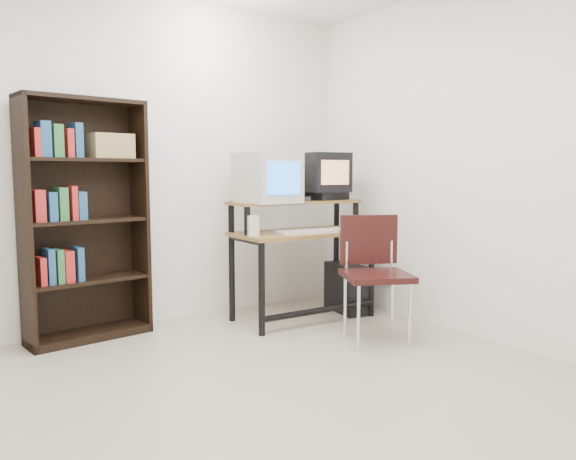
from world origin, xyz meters
TOP-DOWN VIEW (x-y plane):
  - floor at (0.00, 0.00)m, footprint 4.00×4.00m
  - back_wall at (0.00, 2.00)m, footprint 4.00×0.01m
  - right_wall at (2.00, 0.00)m, footprint 0.01×4.00m
  - computer_desk at (1.25, 1.41)m, footprint 1.17×0.63m
  - crt_monitor at (0.99, 1.51)m, footprint 0.46×0.47m
  - vcr at (1.56, 1.49)m, footprint 0.40×0.32m
  - crt_tv at (1.54, 1.47)m, footprint 0.40×0.39m
  - cd_spindle at (1.28, 1.41)m, footprint 0.15×0.15m
  - keyboard at (1.19, 1.28)m, footprint 0.50×0.29m
  - mousepad at (1.53, 1.29)m, footprint 0.24×0.21m
  - mouse at (1.53, 1.30)m, footprint 0.11×0.08m
  - desk_speaker at (0.74, 1.34)m, footprint 0.10×0.09m
  - pc_tower at (1.70, 1.36)m, footprint 0.27×0.48m
  - school_chair at (1.33, 0.63)m, footprint 0.61×0.61m
  - bookshelf at (-0.38, 1.86)m, footprint 0.90×0.39m
  - wall_outlet at (1.99, 1.15)m, footprint 0.02×0.08m

SIDE VIEW (x-z plane):
  - floor at x=0.00m, z-range -0.01..0.00m
  - pc_tower at x=1.70m, z-range 0.00..0.42m
  - wall_outlet at x=1.99m, z-range 0.24..0.36m
  - school_chair at x=1.33m, z-range 0.11..1.01m
  - computer_desk at x=1.25m, z-range 0.19..1.17m
  - mousepad at x=1.53m, z-range 0.72..0.73m
  - keyboard at x=1.19m, z-range 0.72..0.75m
  - mouse at x=1.53m, z-range 0.73..0.76m
  - desk_speaker at x=0.74m, z-range 0.72..0.89m
  - bookshelf at x=-0.38m, z-range 0.02..1.77m
  - cd_spindle at x=1.28m, z-range 0.97..1.02m
  - vcr at x=1.56m, z-range 0.97..1.05m
  - crt_monitor at x=0.99m, z-range 0.97..1.37m
  - crt_tv at x=1.54m, z-range 1.05..1.38m
  - back_wall at x=0.00m, z-range 0.00..2.60m
  - right_wall at x=2.00m, z-range 0.00..2.60m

